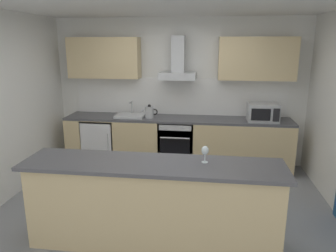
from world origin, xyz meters
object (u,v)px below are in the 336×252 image
range_hood (178,66)px  wine_glass (205,151)px  kettle (149,112)px  refrigerator (102,141)px  oven (177,143)px  sink (130,115)px  microwave (263,112)px

range_hood → wine_glass: bearing=-77.4°
range_hood → kettle: bearing=-161.1°
wine_glass → refrigerator: bearing=130.8°
oven → refrigerator: (-1.38, -0.00, -0.03)m
kettle → range_hood: 0.93m
sink → range_hood: size_ratio=0.69×
wine_glass → oven: bearing=103.3°
microwave → sink: bearing=179.0°
microwave → kettle: bearing=-179.8°
oven → wine_glass: size_ratio=4.50×
oven → sink: sink is taller
microwave → refrigerator: bearing=179.5°
range_hood → wine_glass: range_hood is taller
refrigerator → kettle: bearing=-2.0°
refrigerator → sink: (0.55, 0.01, 0.50)m
microwave → kettle: microwave is taller
sink → oven: bearing=-0.8°
oven → range_hood: range_hood is taller
refrigerator → wine_glass: (1.90, -2.20, 0.65)m
range_hood → wine_glass: 2.50m
microwave → wine_glass: (-0.91, -2.18, 0.02)m
refrigerator → range_hood: size_ratio=1.18×
refrigerator → sink: 0.75m
kettle → wine_glass: bearing=-65.3°
microwave → oven: bearing=178.9°
kettle → wine_glass: (1.00, -2.17, 0.07)m
oven → wine_glass: wine_glass is taller
sink → kettle: (0.35, -0.04, 0.08)m
refrigerator → wine_glass: 2.98m
refrigerator → kettle: size_ratio=2.94×
refrigerator → kettle: 1.07m
oven → microwave: microwave is taller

